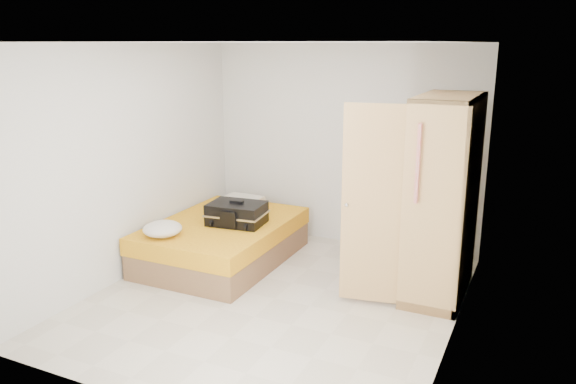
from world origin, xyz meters
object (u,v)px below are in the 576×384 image
at_px(wardrobe, 437,203).
at_px(suitcase, 237,214).
at_px(bed, 223,241).
at_px(round_cushion, 162,229).
at_px(person, 375,206).

xyz_separation_m(wardrobe, suitcase, (-2.30, -0.15, -0.37)).
bearing_deg(bed, suitcase, 2.80).
height_order(bed, wardrobe, wardrobe).
distance_m(bed, wardrobe, 2.62).
distance_m(bed, round_cushion, 0.86).
bearing_deg(suitcase, wardrobe, -2.12).
bearing_deg(wardrobe, bed, -176.29).
height_order(wardrobe, suitcase, wardrobe).
bearing_deg(round_cushion, suitcase, 53.88).
bearing_deg(round_cushion, wardrobe, 17.29).
xyz_separation_m(person, suitcase, (-1.59, -0.35, -0.20)).
xyz_separation_m(bed, suitcase, (0.20, 0.01, 0.38)).
relative_size(bed, round_cushion, 4.62).
distance_m(bed, person, 1.91).
bearing_deg(bed, round_cushion, -114.95).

